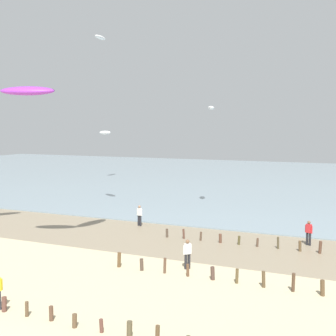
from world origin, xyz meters
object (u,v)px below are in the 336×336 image
object	(u,v)px
kite_aloft_7	(28,91)
kite_aloft_2	(105,133)
kite_aloft_3	(100,38)
kite_aloft_1	(211,108)
person_mid_beach	(140,215)
person_far_down_beach	(187,253)
person_by_waterline	(309,232)

from	to	relation	value
kite_aloft_7	kite_aloft_2	bearing A→B (deg)	-95.59
kite_aloft_3	kite_aloft_1	bearing A→B (deg)	-127.73
person_mid_beach	kite_aloft_2	distance (m)	13.25
person_far_down_beach	kite_aloft_2	size ratio (longest dim) A/B	0.72
person_mid_beach	person_far_down_beach	world-z (taller)	same
person_by_waterline	person_far_down_beach	distance (m)	9.96
person_far_down_beach	kite_aloft_7	xyz separation A→B (m)	(-10.51, -0.86, 9.48)
person_far_down_beach	kite_aloft_7	bearing A→B (deg)	-175.35
kite_aloft_7	kite_aloft_1	bearing A→B (deg)	-130.09
kite_aloft_2	person_by_waterline	bearing A→B (deg)	-167.10
person_mid_beach	kite_aloft_1	bearing A→B (deg)	70.83
person_mid_beach	kite_aloft_3	bearing A→B (deg)	128.80
person_mid_beach	kite_aloft_3	world-z (taller)	kite_aloft_3
person_by_waterline	kite_aloft_1	world-z (taller)	kite_aloft_1
person_mid_beach	kite_aloft_3	size ratio (longest dim) A/B	0.60
kite_aloft_1	person_by_waterline	bearing A→B (deg)	-152.75
kite_aloft_2	person_far_down_beach	bearing A→B (deg)	168.10
kite_aloft_2	kite_aloft_3	xyz separation A→B (m)	(-7.60, 11.54, 12.40)
person_mid_beach	person_by_waterline	world-z (taller)	same
person_mid_beach	kite_aloft_1	xyz separation A→B (m)	(3.15, 9.05, 9.04)
kite_aloft_1	kite_aloft_3	distance (m)	23.86
person_by_waterline	kite_aloft_3	world-z (taller)	kite_aloft_3
kite_aloft_3	person_by_waterline	bearing A→B (deg)	-133.38
person_by_waterline	kite_aloft_7	size ratio (longest dim) A/B	0.49
kite_aloft_7	kite_aloft_3	bearing A→B (deg)	-88.38
kite_aloft_3	kite_aloft_7	xyz separation A→B (m)	(12.86, -29.25, -9.54)
person_by_waterline	person_mid_beach	bearing A→B (deg)	177.01
kite_aloft_1	kite_aloft_2	world-z (taller)	kite_aloft_1
kite_aloft_2	kite_aloft_3	distance (m)	18.57
kite_aloft_1	kite_aloft_2	xyz separation A→B (m)	(-11.31, -0.98, -2.43)
person_far_down_beach	kite_aloft_1	world-z (taller)	kite_aloft_1
kite_aloft_1	kite_aloft_2	distance (m)	11.61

